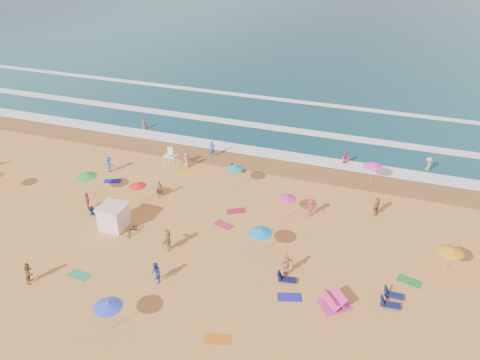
% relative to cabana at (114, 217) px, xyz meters
% --- Properties ---
extents(ground, '(220.00, 220.00, 0.00)m').
position_rel_cabana_xyz_m(ground, '(6.03, 2.68, -1.00)').
color(ground, gold).
rests_on(ground, ground).
extents(ocean, '(220.00, 140.00, 0.18)m').
position_rel_cabana_xyz_m(ocean, '(6.03, 86.68, -1.00)').
color(ocean, '#0C4756').
rests_on(ocean, ground).
extents(wet_sand, '(220.00, 220.00, 0.00)m').
position_rel_cabana_xyz_m(wet_sand, '(6.03, 15.18, -0.99)').
color(wet_sand, olive).
rests_on(wet_sand, ground).
extents(surf_foam, '(200.00, 18.70, 0.05)m').
position_rel_cabana_xyz_m(surf_foam, '(6.03, 24.00, -0.90)').
color(surf_foam, white).
rests_on(surf_foam, ground).
extents(cabana, '(2.00, 2.00, 2.00)m').
position_rel_cabana_xyz_m(cabana, '(0.00, 0.00, 0.00)').
color(cabana, white).
rests_on(cabana, ground).
extents(cabana_roof, '(2.20, 2.20, 0.12)m').
position_rel_cabana_xyz_m(cabana_roof, '(0.00, 0.00, 1.06)').
color(cabana_roof, silver).
rests_on(cabana_roof, cabana).
extents(bicycle, '(0.53, 1.53, 0.80)m').
position_rel_cabana_xyz_m(bicycle, '(1.90, -0.30, -0.60)').
color(bicycle, black).
rests_on(bicycle, ground).
extents(lifeguard_stand, '(1.20, 1.20, 2.10)m').
position_rel_cabana_xyz_m(lifeguard_stand, '(-0.17, 11.09, 0.05)').
color(lifeguard_stand, white).
rests_on(lifeguard_stand, ground).
extents(beach_umbrellas, '(60.03, 27.39, 0.79)m').
position_rel_cabana_xyz_m(beach_umbrellas, '(3.06, 1.04, 1.08)').
color(beach_umbrellas, '#F5A514').
rests_on(beach_umbrellas, ground).
extents(loungers, '(52.04, 19.39, 0.34)m').
position_rel_cabana_xyz_m(loungers, '(10.28, 0.72, -0.83)').
color(loungers, '#0E1648').
rests_on(loungers, ground).
extents(towels, '(55.29, 20.25, 0.03)m').
position_rel_cabana_xyz_m(towels, '(7.61, 0.92, -0.98)').
color(towels, red).
rests_on(towels, ground).
extents(popup_tents, '(17.59, 13.74, 1.20)m').
position_rel_cabana_xyz_m(popup_tents, '(26.72, 2.74, -0.40)').
color(popup_tents, '#D72F8F').
rests_on(popup_tents, ground).
extents(beachgoers, '(44.70, 28.37, 2.13)m').
position_rel_cabana_xyz_m(beachgoers, '(6.73, 6.35, -0.18)').
color(beachgoers, brown).
rests_on(beachgoers, ground).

